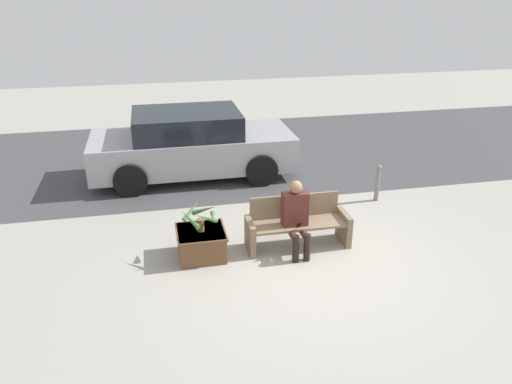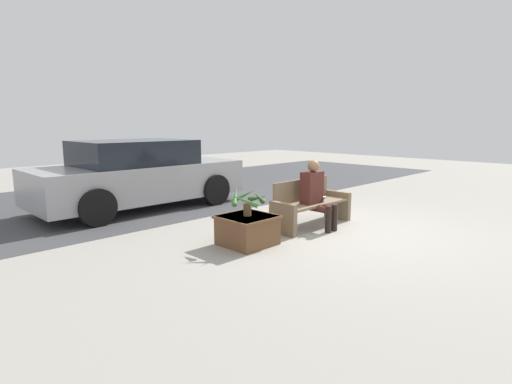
# 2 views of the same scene
# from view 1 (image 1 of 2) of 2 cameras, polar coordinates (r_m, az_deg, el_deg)

# --- Properties ---
(ground_plane) EXTENTS (30.00, 30.00, 0.00)m
(ground_plane) POSITION_cam_1_polar(r_m,az_deg,el_deg) (7.81, 6.54, -8.01)
(ground_plane) COLOR #9E998E
(road_surface) EXTENTS (20.00, 6.00, 0.01)m
(road_surface) POSITION_cam_1_polar(r_m,az_deg,el_deg) (12.58, -1.09, 4.56)
(road_surface) COLOR #424244
(road_surface) RESTS_ON ground_plane
(bench) EXTENTS (1.66, 0.53, 0.81)m
(bench) POSITION_cam_1_polar(r_m,az_deg,el_deg) (8.10, 4.73, -3.62)
(bench) COLOR #7A664C
(bench) RESTS_ON ground_plane
(person_seated) EXTENTS (0.40, 0.58, 1.18)m
(person_seated) POSITION_cam_1_polar(r_m,az_deg,el_deg) (7.81, 4.61, -2.57)
(person_seated) COLOR #51231E
(person_seated) RESTS_ON ground_plane
(planter_box) EXTENTS (0.76, 0.75, 0.44)m
(planter_box) POSITION_cam_1_polar(r_m,az_deg,el_deg) (7.87, -6.27, -5.73)
(planter_box) COLOR brown
(planter_box) RESTS_ON ground_plane
(potted_plant) EXTENTS (0.60, 0.60, 0.45)m
(potted_plant) POSITION_cam_1_polar(r_m,az_deg,el_deg) (7.67, -6.32, -2.77)
(potted_plant) COLOR brown
(potted_plant) RESTS_ON planter_box
(parked_car) EXTENTS (4.31, 1.98, 1.45)m
(parked_car) POSITION_cam_1_polar(r_m,az_deg,el_deg) (10.95, -7.39, 5.43)
(parked_car) COLOR #99999E
(parked_car) RESTS_ON ground_plane
(bollard_post) EXTENTS (0.10, 0.10, 0.74)m
(bollard_post) POSITION_cam_1_polar(r_m,az_deg,el_deg) (9.98, 13.73, 1.11)
(bollard_post) COLOR slate
(bollard_post) RESTS_ON ground_plane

